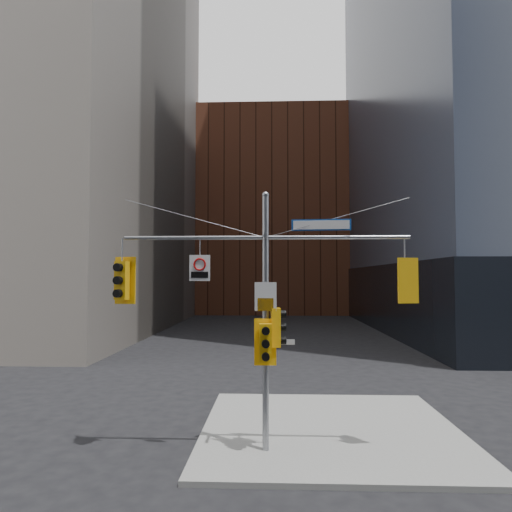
# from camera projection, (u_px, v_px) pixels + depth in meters

# --- Properties ---
(ground) EXTENTS (160.00, 160.00, 0.00)m
(ground) POSITION_uv_depth(u_px,v_px,m) (264.00, 489.00, 10.49)
(ground) COLOR black
(ground) RESTS_ON ground
(sidewalk_corner) EXTENTS (8.00, 8.00, 0.15)m
(sidewalk_corner) POSITION_uv_depth(u_px,v_px,m) (330.00, 429.00, 14.41)
(sidewalk_corner) COLOR gray
(sidewalk_corner) RESTS_ON ground
(brick_midrise) EXTENTS (26.00, 20.00, 28.00)m
(brick_midrise) POSITION_uv_depth(u_px,v_px,m) (272.00, 217.00, 69.05)
(brick_midrise) COLOR brown
(brick_midrise) RESTS_ON ground
(signal_assembly) EXTENTS (8.00, 0.80, 7.30)m
(signal_assembly) POSITION_uv_depth(u_px,v_px,m) (266.00, 294.00, 12.69)
(signal_assembly) COLOR gray
(signal_assembly) RESTS_ON ground
(traffic_light_west_arm) EXTENTS (0.64, 0.58, 1.35)m
(traffic_light_west_arm) POSITION_uv_depth(u_px,v_px,m) (122.00, 280.00, 12.88)
(traffic_light_west_arm) COLOR #FFB40D
(traffic_light_west_arm) RESTS_ON ground
(traffic_light_east_arm) EXTENTS (0.59, 0.53, 1.24)m
(traffic_light_east_arm) POSITION_uv_depth(u_px,v_px,m) (405.00, 280.00, 12.56)
(traffic_light_east_arm) COLOR #FFB40D
(traffic_light_east_arm) RESTS_ON ground
(traffic_light_pole_side) EXTENTS (0.44, 0.37, 1.07)m
(traffic_light_pole_side) POSITION_uv_depth(u_px,v_px,m) (277.00, 327.00, 12.65)
(traffic_light_pole_side) COLOR #FFB40D
(traffic_light_pole_side) RESTS_ON ground
(traffic_light_pole_front) EXTENTS (0.61, 0.49, 1.28)m
(traffic_light_pole_front) POSITION_uv_depth(u_px,v_px,m) (265.00, 343.00, 12.36)
(traffic_light_pole_front) COLOR #FFB40D
(traffic_light_pole_front) RESTS_ON ground
(street_sign_blade) EXTENTS (1.65, 0.17, 0.32)m
(street_sign_blade) POSITION_uv_depth(u_px,v_px,m) (321.00, 225.00, 12.73)
(street_sign_blade) COLOR #104198
(street_sign_blade) RESTS_ON ground
(regulatory_sign_arm) EXTENTS (0.58, 0.08, 0.73)m
(regulatory_sign_arm) POSITION_uv_depth(u_px,v_px,m) (200.00, 267.00, 12.78)
(regulatory_sign_arm) COLOR silver
(regulatory_sign_arm) RESTS_ON ground
(regulatory_sign_pole) EXTENTS (0.61, 0.11, 0.79)m
(regulatory_sign_pole) POSITION_uv_depth(u_px,v_px,m) (266.00, 297.00, 12.57)
(regulatory_sign_pole) COLOR silver
(regulatory_sign_pole) RESTS_ON ground
(street_blade_ew) EXTENTS (0.71, 0.05, 0.14)m
(street_blade_ew) POSITION_uv_depth(u_px,v_px,m) (282.00, 342.00, 12.62)
(street_blade_ew) COLOR silver
(street_blade_ew) RESTS_ON ground
(street_blade_ns) EXTENTS (0.03, 0.70, 0.14)m
(street_blade_ns) POSITION_uv_depth(u_px,v_px,m) (266.00, 346.00, 13.08)
(street_blade_ns) COLOR #145926
(street_blade_ns) RESTS_ON ground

